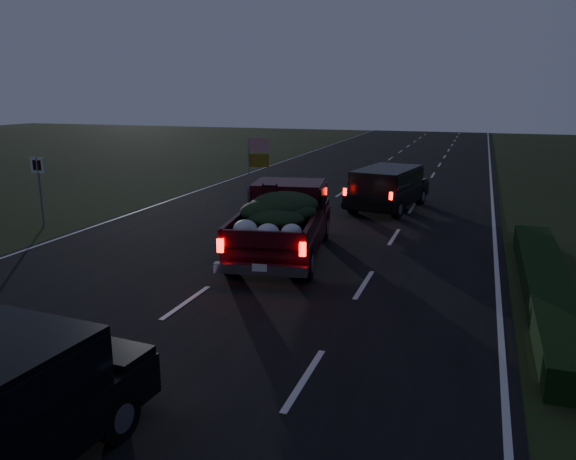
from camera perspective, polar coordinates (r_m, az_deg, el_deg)
The scene contains 6 objects.
ground at distance 13.11m, azimuth -10.28°, elevation -7.29°, with size 120.00×120.00×0.00m, color black.
road_asphalt at distance 13.11m, azimuth -10.28°, elevation -7.25°, with size 14.00×120.00×0.02m, color black.
hedge_row at distance 14.41m, azimuth 24.84°, elevation -5.16°, with size 1.00×10.00×0.60m, color black.
route_sign at distance 21.59m, azimuth -23.98°, elevation 4.62°, with size 0.55×0.08×2.50m.
pickup_truck at distance 16.30m, azimuth -0.50°, elevation 1.32°, with size 3.12×6.09×3.05m.
lead_suv at distance 23.11m, azimuth 10.10°, elevation 4.61°, with size 2.82×5.11×1.39m.
Camera 1 is at (6.09, -10.63, 4.68)m, focal length 35.00 mm.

